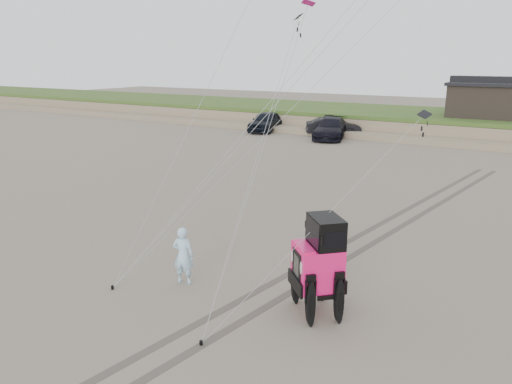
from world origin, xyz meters
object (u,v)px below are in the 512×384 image
at_px(jeep, 317,275).
at_px(man, 183,255).
at_px(truck_a, 266,121).
at_px(truck_c, 331,128).
at_px(cabin, 489,99).
at_px(truck_b, 333,126).

height_order(jeep, man, jeep).
xyz_separation_m(truck_a, truck_c, (6.84, -0.85, -0.05)).
bearing_deg(truck_a, truck_c, -18.59).
xyz_separation_m(cabin, truck_c, (-10.91, -7.73, -2.38)).
height_order(cabin, truck_a, cabin).
xyz_separation_m(truck_b, jeep, (12.13, -29.40, 0.27)).
height_order(cabin, jeep, cabin).
bearing_deg(truck_a, man, -75.25).
relative_size(truck_a, man, 3.00).
height_order(cabin, truck_c, cabin).
distance_m(truck_a, man, 32.32).
distance_m(cabin, jeep, 35.49).
bearing_deg(cabin, truck_c, -144.67).
bearing_deg(jeep, cabin, 136.67).
bearing_deg(truck_b, truck_a, 70.99).
bearing_deg(truck_b, truck_c, 169.87).
bearing_deg(truck_a, jeep, -68.65).
height_order(truck_a, jeep, jeep).
bearing_deg(man, jeep, 169.42).
xyz_separation_m(cabin, jeep, (0.70, -35.42, -2.18)).
distance_m(truck_b, jeep, 31.81).
bearing_deg(man, truck_a, -80.40).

